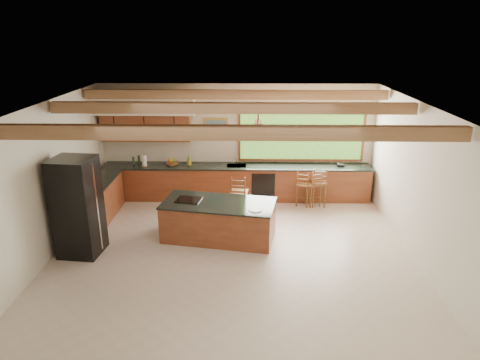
{
  "coord_description": "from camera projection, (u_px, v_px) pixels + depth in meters",
  "views": [
    {
      "loc": [
        0.31,
        -7.79,
        4.31
      ],
      "look_at": [
        0.13,
        0.8,
        1.27
      ],
      "focal_mm": 32.0,
      "sensor_mm": 36.0,
      "label": 1
    }
  ],
  "objects": [
    {
      "name": "refrigerator",
      "position": [
        78.0,
        207.0,
        8.41
      ],
      "size": [
        0.85,
        0.83,
        2.0
      ],
      "rotation": [
        0.0,
        0.0,
        -0.1
      ],
      "color": "black",
      "rests_on": "ground"
    },
    {
      "name": "ground",
      "position": [
        233.0,
        251.0,
        8.79
      ],
      "size": [
        7.2,
        7.2,
        0.0
      ],
      "primitive_type": "plane",
      "color": "beige",
      "rests_on": "ground"
    },
    {
      "name": "bar_stool_b",
      "position": [
        304.0,
        185.0,
        10.83
      ],
      "size": [
        0.43,
        0.43,
        0.95
      ],
      "rotation": [
        0.0,
        0.0,
        -0.33
      ],
      "color": "brown",
      "rests_on": "ground"
    },
    {
      "name": "bar_stool_a",
      "position": [
        239.0,
        194.0,
        10.02
      ],
      "size": [
        0.44,
        0.44,
        1.11
      ],
      "rotation": [
        0.0,
        0.0,
        -0.11
      ],
      "color": "brown",
      "rests_on": "ground"
    },
    {
      "name": "bar_stool_d",
      "position": [
        319.0,
        183.0,
        10.8
      ],
      "size": [
        0.39,
        0.39,
        1.05
      ],
      "rotation": [
        0.0,
        0.0,
        0.02
      ],
      "color": "brown",
      "rests_on": "ground"
    },
    {
      "name": "island",
      "position": [
        219.0,
        220.0,
        9.22
      ],
      "size": [
        2.53,
        1.51,
        0.85
      ],
      "rotation": [
        0.0,
        0.0,
        -0.17
      ],
      "color": "brown",
      "rests_on": "ground"
    },
    {
      "name": "bar_stool_c",
      "position": [
        314.0,
        185.0,
        10.82
      ],
      "size": [
        0.44,
        0.44,
        0.96
      ],
      "rotation": [
        0.0,
        0.0,
        0.34
      ],
      "color": "brown",
      "rests_on": "ground"
    },
    {
      "name": "room_shell",
      "position": [
        225.0,
        138.0,
        8.67
      ],
      "size": [
        7.27,
        6.54,
        3.02
      ],
      "color": "beige",
      "rests_on": "ground"
    },
    {
      "name": "counter_run",
      "position": [
        204.0,
        187.0,
        11.02
      ],
      "size": [
        7.12,
        3.1,
        1.22
      ],
      "color": "brown",
      "rests_on": "ground"
    }
  ]
}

